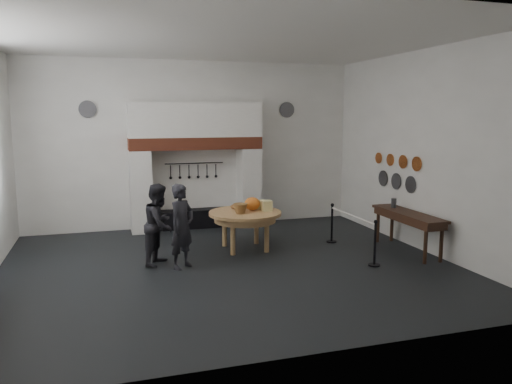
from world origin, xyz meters
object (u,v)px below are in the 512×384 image
object	(u,v)px
work_table	(245,213)
visitor_far	(159,224)
barrier_post_far	(332,224)
barrier_post_near	(375,244)
side_table	(408,214)
iron_range	(197,218)
visitor_near	(182,226)

from	to	relation	value
work_table	visitor_far	world-z (taller)	visitor_far
work_table	barrier_post_far	world-z (taller)	barrier_post_far
work_table	barrier_post_near	world-z (taller)	barrier_post_near
work_table	side_table	xyz separation A→B (m)	(3.44, -1.27, 0.03)
iron_range	barrier_post_near	world-z (taller)	barrier_post_near
visitor_near	barrier_post_near	size ratio (longest dim) A/B	1.90
visitor_far	barrier_post_near	distance (m)	4.42
visitor_near	barrier_post_far	size ratio (longest dim) A/B	1.90
iron_range	barrier_post_near	bearing A→B (deg)	-58.12
side_table	iron_range	bearing A→B (deg)	137.09
iron_range	visitor_near	bearing A→B (deg)	-104.81
visitor_far	barrier_post_far	bearing A→B (deg)	-52.33
work_table	barrier_post_far	xyz separation A→B (m)	(2.18, -0.02, -0.39)
barrier_post_near	work_table	bearing A→B (deg)	137.12
barrier_post_far	visitor_far	bearing A→B (deg)	-172.22
iron_range	side_table	distance (m)	5.63
work_table	barrier_post_far	size ratio (longest dim) A/B	1.84
iron_range	work_table	world-z (taller)	work_table
visitor_far	barrier_post_far	size ratio (longest dim) A/B	1.87
iron_range	visitor_far	size ratio (longest dim) A/B	1.13
visitor_near	barrier_post_far	bearing A→B (deg)	-26.31
barrier_post_near	visitor_near	bearing A→B (deg)	164.71
visitor_near	visitor_far	size ratio (longest dim) A/B	1.02
visitor_near	work_table	bearing A→B (deg)	-8.89
work_table	side_table	world-z (taller)	side_table
work_table	visitor_near	distance (m)	1.88
side_table	barrier_post_far	world-z (taller)	same
visitor_far	barrier_post_far	xyz separation A→B (m)	(4.17, 0.57, -0.39)
work_table	visitor_far	distance (m)	2.08
iron_range	visitor_far	bearing A→B (deg)	-113.07
work_table	visitor_far	bearing A→B (deg)	-163.52
iron_range	visitor_near	xyz separation A→B (m)	(-0.93, -3.53, 0.60)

